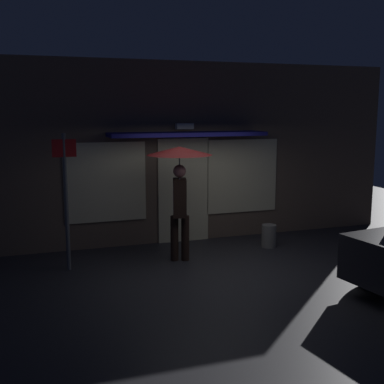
# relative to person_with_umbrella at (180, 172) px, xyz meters

# --- Properties ---
(ground_plane) EXTENTS (18.00, 18.00, 0.00)m
(ground_plane) POSITION_rel_person_with_umbrella_xyz_m (0.48, -0.90, -1.66)
(ground_plane) COLOR #26262B
(building_facade) EXTENTS (9.70, 1.00, 3.77)m
(building_facade) POSITION_rel_person_with_umbrella_xyz_m (0.48, 1.44, 0.21)
(building_facade) COLOR brown
(building_facade) RESTS_ON ground
(person_with_umbrella) EXTENTS (1.19, 1.19, 2.13)m
(person_with_umbrella) POSITION_rel_person_with_umbrella_xyz_m (0.00, 0.00, 0.00)
(person_with_umbrella) COLOR black
(person_with_umbrella) RESTS_ON ground
(street_sign_post) EXTENTS (0.40, 0.07, 2.39)m
(street_sign_post) POSITION_rel_person_with_umbrella_xyz_m (-2.01, 0.08, -0.31)
(street_sign_post) COLOR #595B60
(street_sign_post) RESTS_ON ground
(sidewalk_bollard) EXTENTS (0.30, 0.30, 0.46)m
(sidewalk_bollard) POSITION_rel_person_with_umbrella_xyz_m (2.00, 0.28, -1.43)
(sidewalk_bollard) COLOR slate
(sidewalk_bollard) RESTS_ON ground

